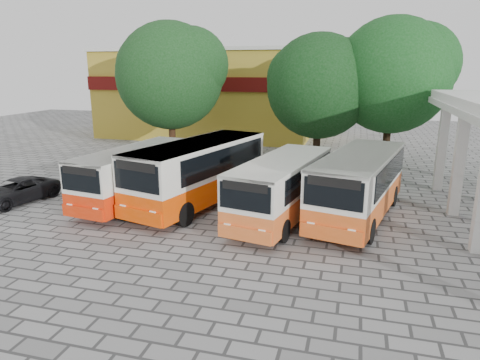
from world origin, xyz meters
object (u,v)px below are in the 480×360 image
(parked_car, at_px, (16,191))
(bus_far_left, at_px, (137,172))
(bus_centre_left, at_px, (199,169))
(bus_centre_right, at_px, (282,185))
(bus_far_right, at_px, (359,182))

(parked_car, bearing_deg, bus_far_left, 27.80)
(bus_centre_left, distance_m, bus_centre_right, 4.39)
(bus_far_left, xyz_separation_m, bus_far_right, (10.66, 0.42, 0.12))
(bus_centre_left, bearing_deg, bus_far_right, 14.28)
(bus_far_left, xyz_separation_m, parked_car, (-5.88, -1.67, -0.99))
(bus_centre_left, distance_m, parked_car, 9.33)
(bus_centre_left, xyz_separation_m, bus_centre_right, (4.27, -1.01, -0.22))
(bus_centre_right, xyz_separation_m, parked_car, (-13.27, -1.10, -0.99))
(bus_far_left, distance_m, bus_far_right, 10.67)
(bus_centre_right, height_order, bus_far_right, bus_far_right)
(bus_far_left, height_order, bus_centre_left, bus_centre_left)
(bus_far_right, bearing_deg, parked_car, -159.76)
(bus_centre_right, height_order, parked_car, bus_centre_right)
(bus_centre_left, height_order, bus_centre_right, bus_centre_left)
(bus_far_right, bearing_deg, bus_far_left, -164.69)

